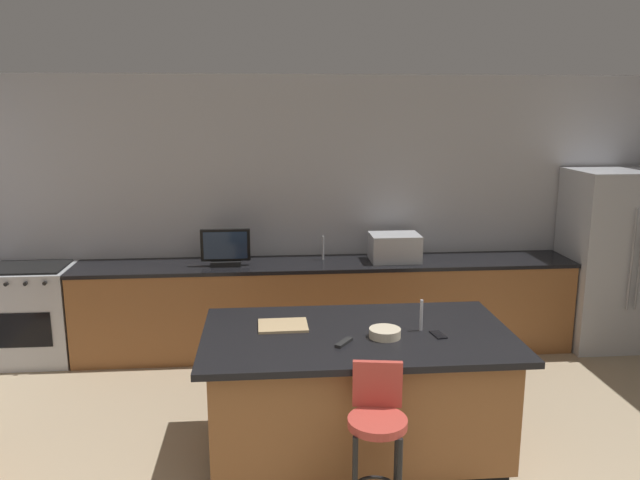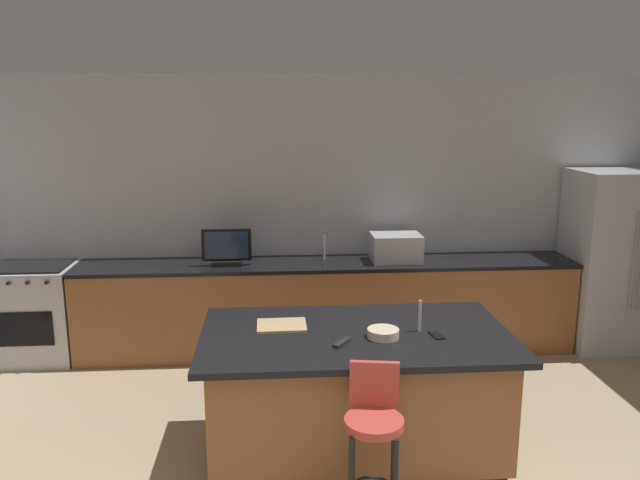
{
  "view_description": "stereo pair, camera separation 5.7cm",
  "coord_description": "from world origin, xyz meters",
  "px_view_note": "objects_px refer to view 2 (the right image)",
  "views": [
    {
      "loc": [
        -0.65,
        -2.23,
        2.43
      ],
      "look_at": [
        -0.23,
        2.72,
        1.35
      ],
      "focal_mm": 34.98,
      "sensor_mm": 36.0,
      "label": 1
    },
    {
      "loc": [
        -0.6,
        -2.23,
        2.43
      ],
      "look_at": [
        -0.23,
        2.72,
        1.35
      ],
      "focal_mm": 34.98,
      "sensor_mm": 36.0,
      "label": 2
    }
  ],
  "objects_px": {
    "refrigerator": "(616,260)",
    "cell_phone": "(437,335)",
    "fruit_bowl": "(383,333)",
    "bar_stool_center": "(374,434)",
    "kitchen_island": "(355,393)",
    "tv_monitor": "(227,249)",
    "cutting_board": "(282,325)",
    "microwave": "(396,248)",
    "range_oven": "(35,313)",
    "tv_remote": "(342,343)"
  },
  "relations": [
    {
      "from": "fruit_bowl",
      "to": "cell_phone",
      "type": "xyz_separation_m",
      "value": [
        0.37,
        0.01,
        -0.03
      ]
    },
    {
      "from": "microwave",
      "to": "tv_remote",
      "type": "relative_size",
      "value": 2.82
    },
    {
      "from": "tv_monitor",
      "to": "cutting_board",
      "type": "distance_m",
      "value": 1.79
    },
    {
      "from": "refrigerator",
      "to": "fruit_bowl",
      "type": "relative_size",
      "value": 8.48
    },
    {
      "from": "refrigerator",
      "to": "fruit_bowl",
      "type": "xyz_separation_m",
      "value": [
        -2.71,
        -1.96,
        0.04
      ]
    },
    {
      "from": "tv_monitor",
      "to": "tv_remote",
      "type": "height_order",
      "value": "tv_monitor"
    },
    {
      "from": "range_oven",
      "to": "microwave",
      "type": "bearing_deg",
      "value": 0.02
    },
    {
      "from": "microwave",
      "to": "cutting_board",
      "type": "height_order",
      "value": "microwave"
    },
    {
      "from": "cutting_board",
      "to": "microwave",
      "type": "bearing_deg",
      "value": 56.84
    },
    {
      "from": "bar_stool_center",
      "to": "tv_monitor",
      "type": "bearing_deg",
      "value": 119.63
    },
    {
      "from": "refrigerator",
      "to": "cell_phone",
      "type": "height_order",
      "value": "refrigerator"
    },
    {
      "from": "fruit_bowl",
      "to": "tv_remote",
      "type": "xyz_separation_m",
      "value": [
        -0.29,
        -0.1,
        -0.02
      ]
    },
    {
      "from": "tv_monitor",
      "to": "tv_remote",
      "type": "relative_size",
      "value": 2.76
    },
    {
      "from": "refrigerator",
      "to": "bar_stool_center",
      "type": "xyz_separation_m",
      "value": [
        -2.88,
        -2.63,
        -0.31
      ]
    },
    {
      "from": "tv_remote",
      "to": "cutting_board",
      "type": "bearing_deg",
      "value": 172.92
    },
    {
      "from": "cell_phone",
      "to": "range_oven",
      "type": "bearing_deg",
      "value": 139.99
    },
    {
      "from": "kitchen_island",
      "to": "cell_phone",
      "type": "height_order",
      "value": "cell_phone"
    },
    {
      "from": "refrigerator",
      "to": "cell_phone",
      "type": "distance_m",
      "value": 3.06
    },
    {
      "from": "microwave",
      "to": "bar_stool_center",
      "type": "xyz_separation_m",
      "value": [
        -0.64,
        -2.68,
        -0.47
      ]
    },
    {
      "from": "microwave",
      "to": "tv_remote",
      "type": "xyz_separation_m",
      "value": [
        -0.76,
        -2.11,
        -0.13
      ]
    },
    {
      "from": "microwave",
      "to": "cutting_board",
      "type": "bearing_deg",
      "value": -123.16
    },
    {
      "from": "tv_monitor",
      "to": "cutting_board",
      "type": "relative_size",
      "value": 1.37
    },
    {
      "from": "refrigerator",
      "to": "range_oven",
      "type": "height_order",
      "value": "refrigerator"
    },
    {
      "from": "cell_phone",
      "to": "tv_remote",
      "type": "xyz_separation_m",
      "value": [
        -0.65,
        -0.1,
        0.01
      ]
    },
    {
      "from": "bar_stool_center",
      "to": "kitchen_island",
      "type": "bearing_deg",
      "value": 99.08
    },
    {
      "from": "refrigerator",
      "to": "microwave",
      "type": "distance_m",
      "value": 2.24
    },
    {
      "from": "refrigerator",
      "to": "range_oven",
      "type": "xyz_separation_m",
      "value": [
        -5.74,
        0.05,
        -0.43
      ]
    },
    {
      "from": "kitchen_island",
      "to": "cell_phone",
      "type": "bearing_deg",
      "value": -10.52
    },
    {
      "from": "range_oven",
      "to": "bar_stool_center",
      "type": "distance_m",
      "value": 3.92
    },
    {
      "from": "bar_stool_center",
      "to": "refrigerator",
      "type": "bearing_deg",
      "value": 51.1
    },
    {
      "from": "bar_stool_center",
      "to": "cutting_board",
      "type": "height_order",
      "value": "bar_stool_center"
    },
    {
      "from": "cutting_board",
      "to": "bar_stool_center",
      "type": "bearing_deg",
      "value": -61.07
    },
    {
      "from": "tv_monitor",
      "to": "microwave",
      "type": "bearing_deg",
      "value": 1.8
    },
    {
      "from": "tv_remote",
      "to": "tv_monitor",
      "type": "bearing_deg",
      "value": 148.63
    },
    {
      "from": "tv_monitor",
      "to": "cutting_board",
      "type": "height_order",
      "value": "tv_monitor"
    },
    {
      "from": "kitchen_island",
      "to": "refrigerator",
      "type": "xyz_separation_m",
      "value": [
        2.88,
        1.86,
        0.44
      ]
    },
    {
      "from": "cutting_board",
      "to": "fruit_bowl",
      "type": "bearing_deg",
      "value": -21.0
    },
    {
      "from": "kitchen_island",
      "to": "tv_monitor",
      "type": "distance_m",
      "value": 2.2
    },
    {
      "from": "bar_stool_center",
      "to": "cell_phone",
      "type": "relative_size",
      "value": 6.51
    },
    {
      "from": "tv_monitor",
      "to": "bar_stool_center",
      "type": "height_order",
      "value": "tv_monitor"
    },
    {
      "from": "tv_remote",
      "to": "fruit_bowl",
      "type": "bearing_deg",
      "value": 53.86
    },
    {
      "from": "kitchen_island",
      "to": "microwave",
      "type": "distance_m",
      "value": 2.1
    },
    {
      "from": "cell_phone",
      "to": "kitchen_island",
      "type": "bearing_deg",
      "value": 160.16
    },
    {
      "from": "refrigerator",
      "to": "cell_phone",
      "type": "xyz_separation_m",
      "value": [
        -2.35,
        -1.96,
        0.01
      ]
    },
    {
      "from": "range_oven",
      "to": "microwave",
      "type": "xyz_separation_m",
      "value": [
        3.5,
        0.0,
        0.58
      ]
    },
    {
      "from": "kitchen_island",
      "to": "refrigerator",
      "type": "relative_size",
      "value": 1.17
    },
    {
      "from": "refrigerator",
      "to": "tv_monitor",
      "type": "distance_m",
      "value": 3.89
    },
    {
      "from": "fruit_bowl",
      "to": "tv_monitor",
      "type": "bearing_deg",
      "value": 120.74
    },
    {
      "from": "cell_phone",
      "to": "cutting_board",
      "type": "distance_m",
      "value": 1.07
    },
    {
      "from": "fruit_bowl",
      "to": "microwave",
      "type": "bearing_deg",
      "value": 76.69
    }
  ]
}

